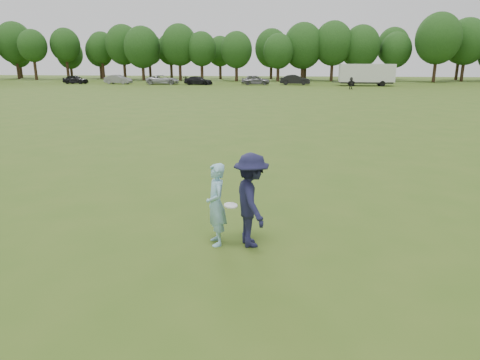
{
  "coord_description": "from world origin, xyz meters",
  "views": [
    {
      "loc": [
        1.85,
        -8.32,
        3.66
      ],
      "look_at": [
        0.67,
        0.78,
        1.1
      ],
      "focal_mm": 32.0,
      "sensor_mm": 36.0,
      "label": 1
    }
  ],
  "objects_px": {
    "player_far_d": "(351,83)",
    "car_a": "(75,79)",
    "car_e": "(255,80)",
    "defender": "(251,200)",
    "car_f": "(295,80)",
    "car_d": "(198,81)",
    "thrower": "(216,205)",
    "car_b": "(118,79)",
    "cargo_trailer": "(366,74)",
    "car_c": "(163,80)"
  },
  "relations": [
    {
      "from": "defender",
      "to": "car_b",
      "type": "xyz_separation_m",
      "value": [
        -27.99,
        60.05,
        -0.24
      ]
    },
    {
      "from": "car_f",
      "to": "car_e",
      "type": "bearing_deg",
      "value": 99.32
    },
    {
      "from": "car_b",
      "to": "cargo_trailer",
      "type": "distance_m",
      "value": 39.18
    },
    {
      "from": "defender",
      "to": "player_far_d",
      "type": "bearing_deg",
      "value": -29.62
    },
    {
      "from": "car_b",
      "to": "car_d",
      "type": "distance_m",
      "value": 13.49
    },
    {
      "from": "player_far_d",
      "to": "car_a",
      "type": "bearing_deg",
      "value": 137.33
    },
    {
      "from": "player_far_d",
      "to": "car_e",
      "type": "bearing_deg",
      "value": 115.52
    },
    {
      "from": "car_a",
      "to": "car_c",
      "type": "height_order",
      "value": "car_c"
    },
    {
      "from": "player_far_d",
      "to": "car_c",
      "type": "bearing_deg",
      "value": 131.8
    },
    {
      "from": "defender",
      "to": "car_d",
      "type": "relative_size",
      "value": 0.43
    },
    {
      "from": "car_c",
      "to": "player_far_d",
      "type": "bearing_deg",
      "value": -114.06
    },
    {
      "from": "thrower",
      "to": "car_a",
      "type": "height_order",
      "value": "thrower"
    },
    {
      "from": "player_far_d",
      "to": "car_f",
      "type": "xyz_separation_m",
      "value": [
        -7.45,
        9.7,
        -0.02
      ]
    },
    {
      "from": "player_far_d",
      "to": "car_a",
      "type": "xyz_separation_m",
      "value": [
        -43.3,
        8.47,
        -0.09
      ]
    },
    {
      "from": "defender",
      "to": "car_c",
      "type": "bearing_deg",
      "value": -1.88
    },
    {
      "from": "defender",
      "to": "car_e",
      "type": "relative_size",
      "value": 0.43
    },
    {
      "from": "defender",
      "to": "player_far_d",
      "type": "distance_m",
      "value": 52.04
    },
    {
      "from": "car_b",
      "to": "car_f",
      "type": "distance_m",
      "value": 28.58
    },
    {
      "from": "car_b",
      "to": "car_c",
      "type": "distance_m",
      "value": 7.53
    },
    {
      "from": "car_b",
      "to": "car_d",
      "type": "bearing_deg",
      "value": -85.75
    },
    {
      "from": "player_far_d",
      "to": "car_c",
      "type": "relative_size",
      "value": 0.3
    },
    {
      "from": "car_b",
      "to": "car_c",
      "type": "xyz_separation_m",
      "value": [
        7.53,
        -0.15,
        0.0
      ]
    },
    {
      "from": "cargo_trailer",
      "to": "car_e",
      "type": "bearing_deg",
      "value": 178.35
    },
    {
      "from": "defender",
      "to": "car_f",
      "type": "xyz_separation_m",
      "value": [
        0.57,
        61.11,
        -0.19
      ]
    },
    {
      "from": "car_d",
      "to": "car_b",
      "type": "bearing_deg",
      "value": 91.99
    },
    {
      "from": "defender",
      "to": "car_a",
      "type": "relative_size",
      "value": 0.47
    },
    {
      "from": "car_a",
      "to": "car_b",
      "type": "distance_m",
      "value": 7.28
    },
    {
      "from": "car_a",
      "to": "car_b",
      "type": "height_order",
      "value": "car_b"
    },
    {
      "from": "car_f",
      "to": "cargo_trailer",
      "type": "relative_size",
      "value": 0.52
    },
    {
      "from": "thrower",
      "to": "car_f",
      "type": "height_order",
      "value": "thrower"
    },
    {
      "from": "car_a",
      "to": "cargo_trailer",
      "type": "bearing_deg",
      "value": -83.51
    },
    {
      "from": "car_d",
      "to": "car_e",
      "type": "xyz_separation_m",
      "value": [
        8.94,
        0.85,
        0.11
      ]
    },
    {
      "from": "defender",
      "to": "car_b",
      "type": "distance_m",
      "value": 66.25
    },
    {
      "from": "car_b",
      "to": "car_f",
      "type": "relative_size",
      "value": 0.94
    },
    {
      "from": "car_b",
      "to": "cargo_trailer",
      "type": "height_order",
      "value": "cargo_trailer"
    },
    {
      "from": "thrower",
      "to": "car_c",
      "type": "relative_size",
      "value": 0.32
    },
    {
      "from": "player_far_d",
      "to": "car_a",
      "type": "height_order",
      "value": "player_far_d"
    },
    {
      "from": "player_far_d",
      "to": "car_b",
      "type": "height_order",
      "value": "player_far_d"
    },
    {
      "from": "car_b",
      "to": "car_c",
      "type": "bearing_deg",
      "value": -83.92
    },
    {
      "from": "car_a",
      "to": "car_d",
      "type": "distance_m",
      "value": 20.76
    },
    {
      "from": "cargo_trailer",
      "to": "car_b",
      "type": "bearing_deg",
      "value": 179.52
    },
    {
      "from": "car_e",
      "to": "thrower",
      "type": "bearing_deg",
      "value": 177.83
    },
    {
      "from": "defender",
      "to": "car_e",
      "type": "xyz_separation_m",
      "value": [
        -5.57,
        60.2,
        -0.2
      ]
    },
    {
      "from": "thrower",
      "to": "car_b",
      "type": "relative_size",
      "value": 0.39
    },
    {
      "from": "thrower",
      "to": "car_d",
      "type": "relative_size",
      "value": 0.38
    },
    {
      "from": "car_a",
      "to": "car_d",
      "type": "xyz_separation_m",
      "value": [
        20.76,
        -0.53,
        -0.05
      ]
    },
    {
      "from": "car_c",
      "to": "car_d",
      "type": "xyz_separation_m",
      "value": [
        5.94,
        -0.55,
        -0.08
      ]
    },
    {
      "from": "car_c",
      "to": "cargo_trailer",
      "type": "bearing_deg",
      "value": -97.79
    },
    {
      "from": "car_a",
      "to": "car_e",
      "type": "relative_size",
      "value": 0.92
    },
    {
      "from": "defender",
      "to": "player_far_d",
      "type": "height_order",
      "value": "defender"
    }
  ]
}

